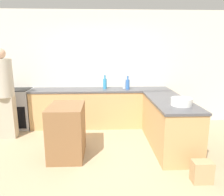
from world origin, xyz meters
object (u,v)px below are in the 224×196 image
range_oven (17,108)px  water_bottle_blue (128,84)px  vinegar_bottle_clear (124,84)px  person_by_range (4,91)px  dish_soap_bottle (105,83)px  mixing_bowl (181,102)px  island_table (67,131)px  paper_bag (202,172)px

range_oven → water_bottle_blue: size_ratio=2.93×
vinegar_bottle_clear → person_by_range: person_by_range is taller
dish_soap_bottle → vinegar_bottle_clear: bearing=4.9°
range_oven → mixing_bowl: 3.70m
vinegar_bottle_clear → water_bottle_blue: 0.14m
island_table → vinegar_bottle_clear: (1.13, 1.56, 0.55)m
range_oven → mixing_bowl: bearing=-25.6°
range_oven → mixing_bowl: mixing_bowl is taller
range_oven → paper_bag: bearing=-35.1°
dish_soap_bottle → water_bottle_blue: (0.53, -0.08, -0.00)m
mixing_bowl → range_oven: bearing=154.4°
island_table → dish_soap_bottle: (0.67, 1.52, 0.58)m
island_table → water_bottle_blue: size_ratio=2.86×
mixing_bowl → island_table: bearing=177.1°
mixing_bowl → water_bottle_blue: 1.69m
island_table → water_bottle_blue: bearing=50.3°
mixing_bowl → paper_bag: (0.06, -0.78, -0.80)m
dish_soap_bottle → person_by_range: size_ratio=0.18×
person_by_range → paper_bag: person_by_range is taller
island_table → person_by_range: 1.69m
range_oven → paper_bag: 4.12m
range_oven → paper_bag: (3.36, -2.37, -0.30)m
vinegar_bottle_clear → range_oven: bearing=-178.3°
water_bottle_blue → paper_bag: bearing=-71.5°
water_bottle_blue → paper_bag: 2.59m
range_oven → person_by_range: person_by_range is taller
island_table → paper_bag: island_table is taller
island_table → person_by_range: person_by_range is taller
dish_soap_bottle → paper_bag: 2.86m
island_table → paper_bag: (1.97, -0.88, -0.29)m
mixing_bowl → water_bottle_blue: bearing=115.0°
dish_soap_bottle → person_by_range: person_by_range is taller
range_oven → vinegar_bottle_clear: size_ratio=3.81×
range_oven → vinegar_bottle_clear: bearing=1.7°
island_table → mixing_bowl: (1.91, -0.10, 0.51)m
water_bottle_blue → mixing_bowl: bearing=-65.0°
mixing_bowl → person_by_range: person_by_range is taller
person_by_range → island_table: bearing=-32.0°
island_table → mixing_bowl: mixing_bowl is taller
vinegar_bottle_clear → water_bottle_blue: bearing=-63.2°
range_oven → mixing_bowl: size_ratio=2.63×
water_bottle_blue → paper_bag: (0.77, -2.32, -0.87)m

